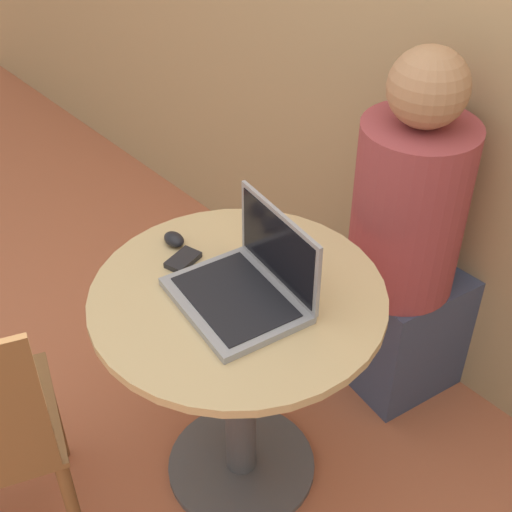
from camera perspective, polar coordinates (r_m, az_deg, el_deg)
ground_plane at (r=2.33m, az=-1.17°, el=-16.45°), size 12.00×12.00×0.00m
round_table at (r=1.94m, az=-1.36°, el=-7.79°), size 0.76×0.76×0.72m
laptop at (r=1.75m, az=-0.66°, el=-2.27°), size 0.37×0.31×0.23m
cell_phone at (r=1.89m, az=-5.86°, el=-0.32°), size 0.08×0.11×0.02m
computer_mouse at (r=1.95m, az=-6.67°, el=1.30°), size 0.07×0.05×0.03m
person_seated at (r=2.28m, az=12.48°, el=-0.35°), size 0.38×0.54×1.22m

